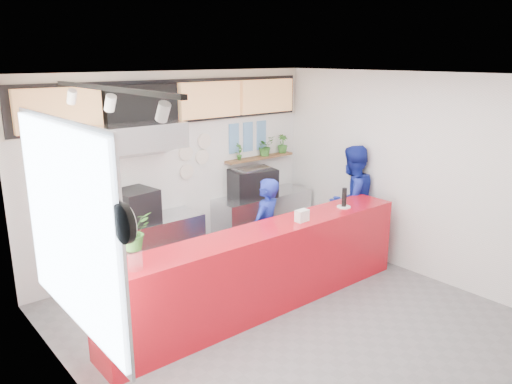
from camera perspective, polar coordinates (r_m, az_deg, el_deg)
floor at (r=6.50m, az=3.37°, el=-14.30°), size 5.00×5.00×0.00m
ceiling at (r=5.66m, az=3.85°, el=13.15°), size 5.00×5.00×0.00m
wall_back at (r=7.85m, az=-9.00°, el=2.54°), size 5.00×0.00×5.00m
wall_left at (r=4.66m, az=-19.63°, el=-7.16°), size 0.00×5.00×5.00m
wall_right at (r=7.79m, az=17.14°, el=1.93°), size 0.00×5.00×5.00m
service_counter at (r=6.52m, az=1.02°, el=-8.77°), size 4.50×0.60×1.10m
cream_band at (r=7.68m, az=-9.30°, el=10.56°), size 5.00×0.02×0.80m
prep_bench at (r=7.54m, az=-12.72°, el=-6.55°), size 1.80×0.60×0.90m
panini_oven at (r=7.28m, az=-13.66°, el=-1.63°), size 0.61×0.61×0.49m
extraction_hood at (r=7.06m, az=-13.34°, el=6.26°), size 1.20×0.70×0.35m
hood_lip at (r=7.09m, az=-13.24°, el=4.66°), size 1.20×0.69×0.31m
right_bench at (r=8.74m, az=0.78°, el=-3.10°), size 1.80×0.60×0.90m
espresso_machine at (r=8.40m, az=-0.42°, el=1.03°), size 0.83×0.67×0.47m
espresso_tray at (r=8.35m, az=-0.43°, el=2.62°), size 0.58×0.41×0.05m
herb_shelf at (r=8.68m, az=0.45°, el=3.95°), size 1.40×0.18×0.04m
menu_board_far_left at (r=6.86m, az=-21.60°, el=8.73°), size 1.10×0.10×0.55m
menu_board_mid_left at (r=7.31m, az=-12.87°, el=9.75°), size 1.10×0.10×0.55m
menu_board_mid_right at (r=7.90m, az=-5.26°, el=10.45°), size 1.10×0.10×0.55m
menu_board_far_right at (r=8.61m, az=1.22°, el=10.91°), size 1.10×0.10×0.55m
soffit at (r=7.66m, az=-9.17°, el=10.17°), size 4.80×0.04×0.65m
window_pane at (r=4.87m, az=-20.75°, el=-3.79°), size 0.04×2.20×1.90m
window_frame at (r=4.87m, az=-20.53°, el=-3.74°), size 0.03×2.30×2.00m
wall_clock_rim at (r=3.70m, az=-14.87°, el=-3.50°), size 0.05×0.30×0.30m
wall_clock_face at (r=3.71m, az=-14.45°, el=-3.41°), size 0.02×0.26×0.26m
track_rail at (r=4.49m, az=-16.43°, el=11.26°), size 0.05×2.40×0.04m
dec_plate_a at (r=7.85m, az=-8.02°, el=4.45°), size 0.24×0.03×0.24m
dec_plate_b at (r=8.03m, az=-6.18°, el=4.02°), size 0.24×0.03×0.24m
dec_plate_c at (r=7.92m, az=-7.94°, el=2.31°), size 0.24×0.03×0.24m
dec_plate_d at (r=8.01m, az=-5.93°, el=5.82°), size 0.24×0.03×0.24m
photo_frame_a at (r=8.35m, az=-2.55°, el=6.96°), size 0.20×0.02×0.25m
photo_frame_b at (r=8.53m, az=-0.93°, el=7.15°), size 0.20×0.02×0.25m
photo_frame_c at (r=8.72m, az=0.62°, el=7.33°), size 0.20×0.02×0.25m
photo_frame_d at (r=8.39m, az=-2.53°, el=5.27°), size 0.20×0.02×0.25m
photo_frame_e at (r=8.57m, az=-0.92°, el=5.50°), size 0.20×0.02×0.25m
photo_frame_f at (r=8.76m, az=0.61°, el=5.71°), size 0.20×0.02×0.25m
staff_center at (r=7.20m, az=1.12°, el=-4.46°), size 0.67×0.56×1.55m
staff_right at (r=8.29m, az=10.84°, el=-1.03°), size 0.94×0.75×1.84m
herb_a at (r=8.37m, az=-1.94°, el=4.66°), size 0.18×0.16×0.29m
herb_c at (r=8.72m, az=1.04°, el=5.28°), size 0.33×0.29×0.34m
herb_d at (r=9.00m, az=3.05°, el=5.52°), size 0.21×0.19×0.33m
glass_vase at (r=5.27m, az=-13.65°, el=-7.63°), size 0.20×0.20×0.19m
basil_vase at (r=5.16m, az=-13.87°, el=-4.39°), size 0.42×0.38×0.38m
napkin_holder at (r=6.59m, az=5.28°, el=-2.71°), size 0.18×0.12×0.16m
white_plate at (r=7.30m, az=10.00°, el=-1.67°), size 0.21×0.21×0.01m
pepper_mill at (r=7.26m, az=10.05°, el=-0.59°), size 0.07×0.07×0.27m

